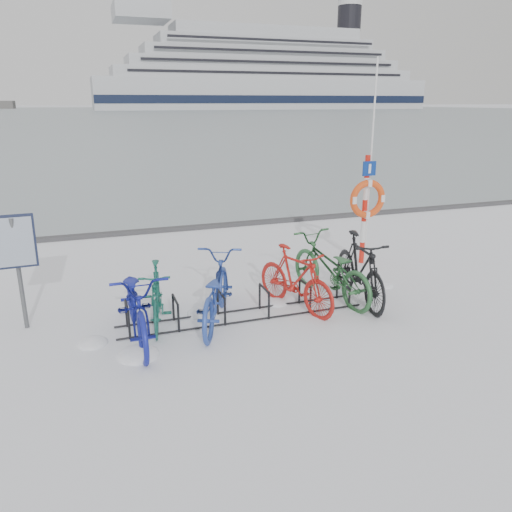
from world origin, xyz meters
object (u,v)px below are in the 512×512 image
object	(u,v)px
bike_rack	(243,306)
cruise_ferry	(264,78)
info_board	(15,248)
lifebuoy_station	(367,199)

from	to	relation	value
bike_rack	cruise_ferry	bearing A→B (deg)	70.12
bike_rack	info_board	world-z (taller)	info_board
info_board	cruise_ferry	world-z (taller)	cruise_ferry
cruise_ferry	bike_rack	bearing A→B (deg)	-109.88
bike_rack	cruise_ferry	distance (m)	215.14
bike_rack	lifebuoy_station	distance (m)	3.92
info_board	cruise_ferry	distance (m)	215.59
bike_rack	lifebuoy_station	world-z (taller)	lifebuoy_station
bike_rack	info_board	bearing A→B (deg)	168.39
bike_rack	lifebuoy_station	size ratio (longest dim) A/B	0.97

